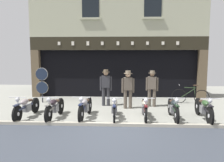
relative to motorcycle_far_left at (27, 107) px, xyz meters
The scene contains 16 objects.
ground 3.86m from the motorcycle_far_left, 30.24° to the right, with size 21.51×22.00×0.18m.
shop_facade 7.02m from the motorcycle_far_left, 61.27° to the left, with size 9.81×4.42×6.76m.
motorcycle_far_left is the anchor object (origin of this frame).
motorcycle_left 1.10m from the motorcycle_far_left, ahead, with size 0.62×1.94×0.91m.
motorcycle_center_left 2.23m from the motorcycle_far_left, ahead, with size 0.62×2.03×0.92m.
motorcycle_center 3.32m from the motorcycle_far_left, ahead, with size 0.62×1.96×0.91m.
motorcycle_center_right 4.43m from the motorcycle_far_left, ahead, with size 0.62×1.93×0.90m.
motorcycle_right 5.47m from the motorcycle_far_left, ahead, with size 0.62×2.01×0.92m.
motorcycle_far_right 6.56m from the motorcycle_far_left, ahead, with size 0.62×2.10×0.93m.
salesman_left 3.59m from the motorcycle_far_left, 37.20° to the left, with size 0.56×0.35×1.67m.
shopkeeper_center 4.21m from the motorcycle_far_left, 23.27° to the left, with size 0.56×0.37×1.66m.
salesman_right 5.38m from the motorcycle_far_left, 22.92° to the left, with size 0.55×0.34×1.64m.
tyre_sign_pole 2.80m from the motorcycle_far_left, 97.70° to the left, with size 0.61×0.06×1.72m.
advert_board_near 7.16m from the motorcycle_far_left, 39.50° to the left, with size 0.81×0.03×0.91m.
advert_board_far 7.94m from the motorcycle_far_left, 34.77° to the left, with size 0.74×0.03×0.93m.
leaning_bicycle 7.43m from the motorcycle_far_left, 22.36° to the left, with size 1.73×0.52×0.94m.
Camera 1 is at (0.37, -7.37, 2.38)m, focal length 36.94 mm.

